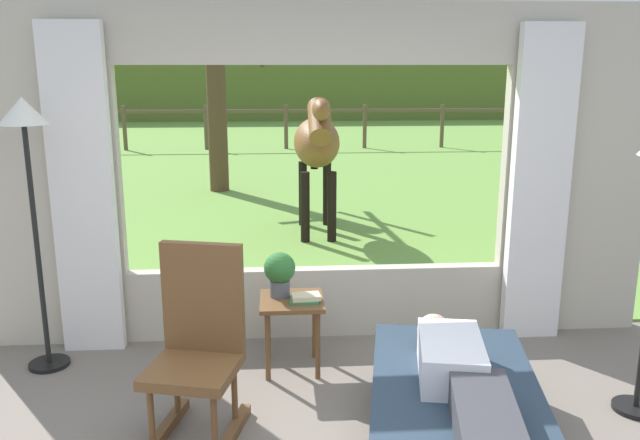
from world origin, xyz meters
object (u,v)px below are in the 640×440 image
reclining_person (461,376)px  rocking_chair (198,345)px  recliner_sofa (455,423)px  pasture_tree (217,94)px  side_table (292,312)px  floor_lamp_left (27,153)px  book_stack (305,298)px  horse (317,144)px  potted_plant (280,271)px

reclining_person → rocking_chair: 1.47m
recliner_sofa → pasture_tree: pasture_tree is taller
side_table → pasture_tree: pasture_tree is taller
floor_lamp_left → book_stack: bearing=-6.8°
recliner_sofa → horse: size_ratio=1.01×
side_table → potted_plant: potted_plant is taller
side_table → book_stack: (0.09, -0.06, 0.12)m
rocking_chair → potted_plant: bearing=74.2°
book_stack → pasture_tree: size_ratio=0.07×
pasture_tree → recliner_sofa: bearing=-76.5°
rocking_chair → floor_lamp_left: size_ratio=0.59×
rocking_chair → side_table: 0.96m
potted_plant → horse: (0.50, 3.56, 0.45)m
floor_lamp_left → recliner_sofa: bearing=-27.0°
recliner_sofa → book_stack: size_ratio=8.48×
recliner_sofa → side_table: side_table is taller
floor_lamp_left → horse: (2.16, 3.46, -0.38)m
potted_plant → pasture_tree: 6.72m
rocking_chair → floor_lamp_left: 1.80m
side_table → recliner_sofa: bearing=-53.8°
recliner_sofa → reclining_person: reclining_person is taller
horse → potted_plant: bearing=82.8°
potted_plant → floor_lamp_left: (-1.66, 0.10, 0.83)m
recliner_sofa → rocking_chair: (-1.40, 0.39, 0.33)m
floor_lamp_left → pasture_tree: pasture_tree is taller
side_table → potted_plant: size_ratio=1.63×
recliner_sofa → reclining_person: size_ratio=1.28×
side_table → book_stack: book_stack is taller
horse → rocking_chair: bearing=78.2°
reclining_person → horse: bearing=105.5°
recliner_sofa → book_stack: (-0.76, 1.10, 0.33)m
potted_plant → floor_lamp_left: 1.86m
recliner_sofa → floor_lamp_left: 3.19m
pasture_tree → rocking_chair: bearing=-86.4°
reclining_person → recliner_sofa: bearing=100.4°
book_stack → horse: size_ratio=0.12×
rocking_chair → side_table: size_ratio=2.15×
book_stack → floor_lamp_left: floor_lamp_left is taller
book_stack → horse: (0.33, 3.68, 0.61)m
side_table → book_stack: size_ratio=2.40×
side_table → floor_lamp_left: size_ratio=0.27×
reclining_person → book_stack: reclining_person is taller
reclining_person → potted_plant: (-0.93, 1.27, 0.18)m
recliner_sofa → side_table: size_ratio=3.53×
recliner_sofa → floor_lamp_left: (-2.59, 1.32, 1.32)m
reclining_person → horse: (-0.43, 4.83, 0.63)m
horse → pasture_tree: size_ratio=0.56×
reclining_person → book_stack: bearing=133.7°
rocking_chair → reclining_person: bearing=-3.3°
rocking_chair → floor_lamp_left: bearing=155.8°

